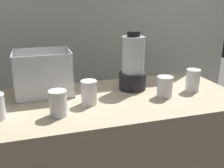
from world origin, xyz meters
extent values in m
cube|color=silver|center=(0.00, 0.77, 1.25)|extent=(2.60, 0.04, 2.50)
cube|color=white|center=(-0.34, 0.18, 0.90)|extent=(0.31, 0.24, 0.01)
cube|color=white|center=(-0.34, 0.06, 1.02)|extent=(0.31, 0.01, 0.24)
cube|color=white|center=(-0.34, 0.29, 1.02)|extent=(0.31, 0.01, 0.24)
cube|color=white|center=(-0.49, 0.18, 1.02)|extent=(0.01, 0.24, 0.24)
cube|color=white|center=(-0.19, 0.18, 1.02)|extent=(0.01, 0.24, 0.24)
cone|color=orange|center=(-0.31, 0.16, 0.92)|extent=(0.18, 0.04, 0.04)
cone|color=orange|center=(-0.35, 0.18, 0.92)|extent=(0.09, 0.19, 0.03)
cone|color=orange|center=(-0.31, 0.19, 0.92)|extent=(0.16, 0.09, 0.04)
cone|color=orange|center=(-0.34, 0.19, 0.92)|extent=(0.18, 0.13, 0.03)
cone|color=orange|center=(-0.30, 0.15, 0.95)|extent=(0.09, 0.14, 0.03)
cone|color=orange|center=(-0.37, 0.18, 0.96)|extent=(0.19, 0.07, 0.03)
cone|color=orange|center=(-0.40, 0.20, 0.96)|extent=(0.14, 0.11, 0.03)
cone|color=orange|center=(-0.31, 0.19, 0.96)|extent=(0.10, 0.17, 0.03)
cylinder|color=black|center=(0.16, 0.11, 0.95)|extent=(0.16, 0.16, 0.10)
cylinder|color=silver|center=(0.16, 0.11, 1.10)|extent=(0.13, 0.13, 0.21)
cylinder|color=red|center=(0.16, 0.11, 1.02)|extent=(0.12, 0.12, 0.04)
cylinder|color=black|center=(0.16, 0.11, 1.22)|extent=(0.07, 0.07, 0.03)
cylinder|color=white|center=(-0.30, -0.14, 0.96)|extent=(0.08, 0.08, 0.11)
cylinder|color=maroon|center=(-0.30, -0.14, 0.95)|extent=(0.07, 0.07, 0.09)
cylinder|color=white|center=(-0.30, -0.14, 1.02)|extent=(0.08, 0.08, 0.01)
cylinder|color=white|center=(-0.13, -0.04, 0.96)|extent=(0.08, 0.08, 0.12)
cylinder|color=red|center=(-0.13, -0.04, 0.93)|extent=(0.07, 0.07, 0.07)
cylinder|color=white|center=(-0.13, -0.04, 1.02)|extent=(0.08, 0.08, 0.01)
cylinder|color=white|center=(0.28, -0.06, 0.95)|extent=(0.08, 0.08, 0.11)
cylinder|color=maroon|center=(0.28, -0.06, 0.94)|extent=(0.08, 0.08, 0.07)
cylinder|color=white|center=(0.28, -0.06, 1.01)|extent=(0.09, 0.09, 0.01)
cylinder|color=white|center=(0.48, -0.02, 0.96)|extent=(0.08, 0.08, 0.12)
cylinder|color=maroon|center=(0.48, -0.02, 0.95)|extent=(0.07, 0.07, 0.11)
cylinder|color=white|center=(0.48, -0.02, 1.02)|extent=(0.08, 0.08, 0.01)
camera|label=1|loc=(-0.39, -1.28, 1.43)|focal=42.70mm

